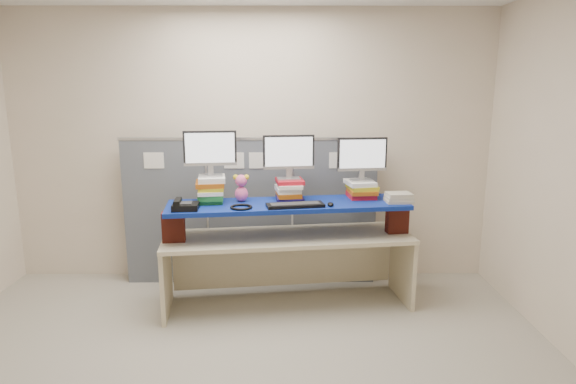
{
  "coord_description": "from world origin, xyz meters",
  "views": [
    {
      "loc": [
        0.37,
        -3.01,
        2.0
      ],
      "look_at": [
        0.39,
        1.21,
        1.09
      ],
      "focal_mm": 30.0,
      "sensor_mm": 36.0,
      "label": 1
    }
  ],
  "objects_px": {
    "keyboard": "(295,205)",
    "desk_phone": "(185,206)",
    "monitor_right": "(362,156)",
    "monitor_left": "(210,151)",
    "monitor_center": "(289,154)",
    "blue_board": "(288,205)",
    "desk": "(288,250)"
  },
  "relations": [
    {
      "from": "monitor_center",
      "to": "desk_phone",
      "type": "xyz_separation_m",
      "value": [
        -0.89,
        -0.37,
        -0.39
      ]
    },
    {
      "from": "monitor_center",
      "to": "keyboard",
      "type": "height_order",
      "value": "monitor_center"
    },
    {
      "from": "blue_board",
      "to": "monitor_right",
      "type": "height_order",
      "value": "monitor_right"
    },
    {
      "from": "desk",
      "to": "monitor_center",
      "type": "distance_m",
      "value": 0.88
    },
    {
      "from": "monitor_center",
      "to": "blue_board",
      "type": "bearing_deg",
      "value": -100.39
    },
    {
      "from": "keyboard",
      "to": "monitor_right",
      "type": "bearing_deg",
      "value": 19.16
    },
    {
      "from": "monitor_center",
      "to": "monitor_right",
      "type": "relative_size",
      "value": 1.0
    },
    {
      "from": "desk_phone",
      "to": "desk",
      "type": "bearing_deg",
      "value": 10.97
    },
    {
      "from": "desk",
      "to": "monitor_left",
      "type": "xyz_separation_m",
      "value": [
        -0.69,
        0.03,
        0.91
      ]
    },
    {
      "from": "keyboard",
      "to": "desk_phone",
      "type": "height_order",
      "value": "desk_phone"
    },
    {
      "from": "desk",
      "to": "monitor_left",
      "type": "distance_m",
      "value": 1.15
    },
    {
      "from": "monitor_left",
      "to": "desk_phone",
      "type": "height_order",
      "value": "monitor_left"
    },
    {
      "from": "blue_board",
      "to": "monitor_left",
      "type": "bearing_deg",
      "value": 170.16
    },
    {
      "from": "monitor_center",
      "to": "monitor_right",
      "type": "xyz_separation_m",
      "value": [
        0.68,
        0.09,
        -0.03
      ]
    },
    {
      "from": "keyboard",
      "to": "blue_board",
      "type": "bearing_deg",
      "value": 102.48
    },
    {
      "from": "monitor_left",
      "to": "monitor_center",
      "type": "bearing_deg",
      "value": -0.0
    },
    {
      "from": "monitor_right",
      "to": "desk_phone",
      "type": "relative_size",
      "value": 2.03
    },
    {
      "from": "desk",
      "to": "desk_phone",
      "type": "distance_m",
      "value": 1.03
    },
    {
      "from": "desk_phone",
      "to": "blue_board",
      "type": "bearing_deg",
      "value": 10.97
    },
    {
      "from": "blue_board",
      "to": "desk_phone",
      "type": "xyz_separation_m",
      "value": [
        -0.88,
        -0.25,
        0.05
      ]
    },
    {
      "from": "monitor_left",
      "to": "keyboard",
      "type": "bearing_deg",
      "value": -20.62
    },
    {
      "from": "keyboard",
      "to": "monitor_center",
      "type": "bearing_deg",
      "value": 91.38
    },
    {
      "from": "desk",
      "to": "blue_board",
      "type": "relative_size",
      "value": 1.08
    },
    {
      "from": "desk",
      "to": "keyboard",
      "type": "relative_size",
      "value": 4.44
    },
    {
      "from": "keyboard",
      "to": "desk",
      "type": "bearing_deg",
      "value": 102.48
    },
    {
      "from": "blue_board",
      "to": "monitor_right",
      "type": "distance_m",
      "value": 0.83
    },
    {
      "from": "monitor_center",
      "to": "keyboard",
      "type": "distance_m",
      "value": 0.49
    },
    {
      "from": "desk",
      "to": "desk_phone",
      "type": "xyz_separation_m",
      "value": [
        -0.88,
        -0.25,
        0.48
      ]
    },
    {
      "from": "monitor_right",
      "to": "keyboard",
      "type": "xyz_separation_m",
      "value": [
        -0.63,
        -0.36,
        -0.38
      ]
    },
    {
      "from": "blue_board",
      "to": "desk_phone",
      "type": "relative_size",
      "value": 9.34
    },
    {
      "from": "blue_board",
      "to": "monitor_left",
      "type": "distance_m",
      "value": 0.85
    },
    {
      "from": "desk",
      "to": "monitor_left",
      "type": "relative_size",
      "value": 4.96
    }
  ]
}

